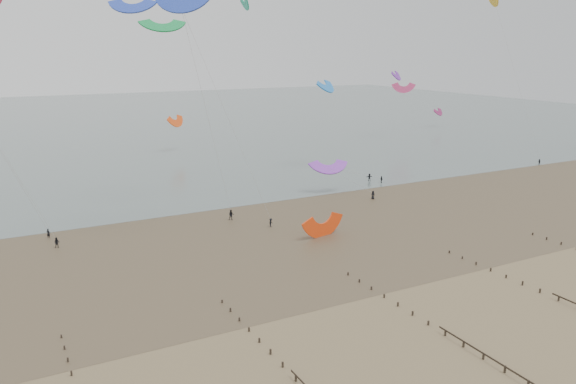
# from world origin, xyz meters

# --- Properties ---
(ground) EXTENTS (500.00, 500.00, 0.00)m
(ground) POSITION_xyz_m (0.00, 0.00, 0.00)
(ground) COLOR brown
(ground) RESTS_ON ground
(sea_and_shore) EXTENTS (500.00, 665.00, 0.03)m
(sea_and_shore) POSITION_xyz_m (-4.08, 34.40, 0.01)
(sea_and_shore) COLOR #475654
(sea_and_shore) RESTS_ON ground
(kitesurfer_lead) EXTENTS (0.68, 0.63, 1.57)m
(kitesurfer_lead) POSITION_xyz_m (-29.97, 47.16, 0.78)
(kitesurfer_lead) COLOR black
(kitesurfer_lead) RESTS_ON ground
(kitesurfers) EXTENTS (129.32, 21.35, 1.88)m
(kitesurfers) POSITION_xyz_m (17.60, 46.62, 0.83)
(kitesurfers) COLOR black
(kitesurfers) RESTS_ON ground
(grounded_kite) EXTENTS (8.24, 7.01, 3.98)m
(grounded_kite) POSITION_xyz_m (9.52, 27.50, 0.00)
(grounded_kite) COLOR #F53E0F
(grounded_kite) RESTS_ON ground
(kites_airborne) EXTENTS (232.93, 113.78, 43.25)m
(kites_airborne) POSITION_xyz_m (-12.64, 88.36, 21.92)
(kites_airborne) COLOR #8A1852
(kites_airborne) RESTS_ON ground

